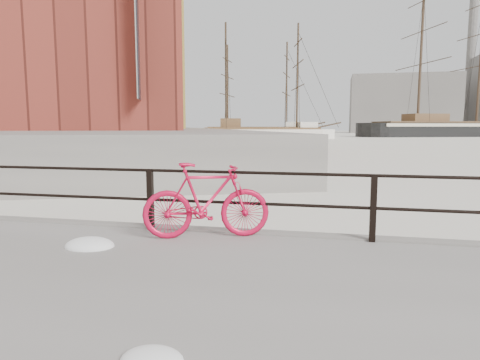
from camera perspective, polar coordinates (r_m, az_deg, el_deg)
The scene contains 14 objects.
ground at distance 6.90m, azimuth 16.97°, elevation -10.34°, with size 400.00×400.00×0.00m, color white.
far_quay at distance 87.91m, azimuth -14.20°, elevation 6.20°, with size 24.00×150.00×1.80m, color gray.
guardrail at distance 6.55m, azimuth 17.34°, elevation -3.62°, with size 28.00×0.10×1.00m, color black, non-canonical shape.
bicycle at distance 6.49m, azimuth -4.49°, elevation -2.73°, with size 1.91×0.29×1.15m, color red.
barque_black at distance 100.47m, azimuth 28.88°, elevation 5.11°, with size 57.53×18.83×32.73m, color black, non-canonical shape.
schooner_mid at distance 84.33m, azimuth 2.20°, elevation 5.77°, with size 25.62×10.84×18.72m, color silver, non-canonical shape.
schooner_left at distance 72.56m, azimuth 2.88°, elevation 5.54°, with size 26.23×11.92×19.74m, color white, non-canonical shape.
workboat_far at distance 57.25m, azimuth -22.68°, elevation 4.56°, with size 12.25×4.23×7.00m, color black, non-canonical shape.
apartment_mustard at distance 56.43m, azimuth -19.56°, elevation 17.85°, with size 22.00×15.00×22.20m, color gold.
apartment_cream at distance 78.84m, azimuth -16.56°, elevation 14.42°, with size 20.00×15.00×21.20m, color beige.
apartment_grey at distance 100.68m, azimuth -15.02°, elevation 13.40°, with size 22.00×15.00×23.20m, color #AAAAA5.
apartment_brick at distance 123.39m, azimuth -13.97°, elevation 11.76°, with size 24.00×15.00×21.20m, color brown.
industrial_west at distance 148.17m, azimuth 20.79°, elevation 9.39°, with size 32.00×18.00×18.00m, color gray.
smokestack at distance 163.47m, azimuth 28.35°, elevation 13.33°, with size 2.80×2.80×44.00m, color gray.
Camera 1 is at (-0.57, -6.57, 2.04)m, focal length 32.00 mm.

